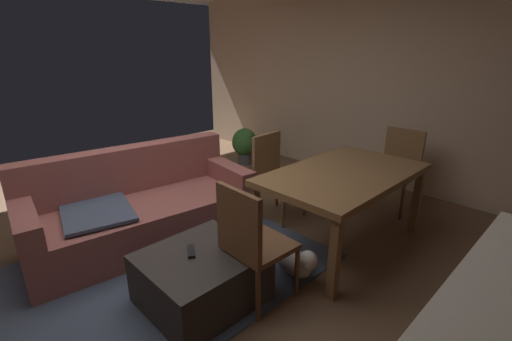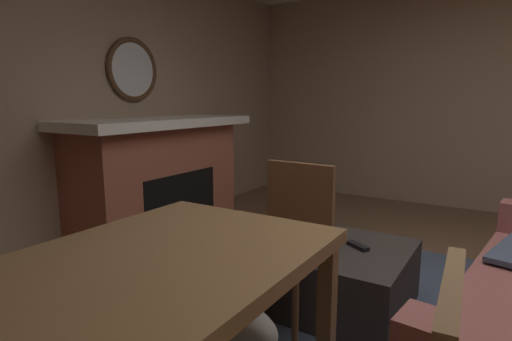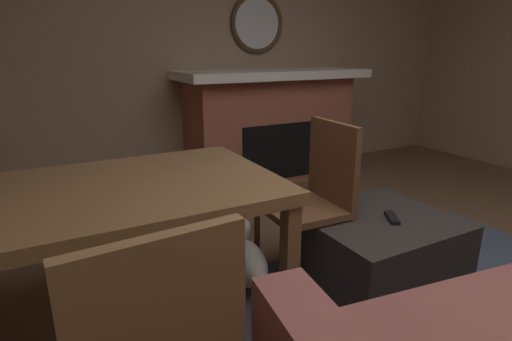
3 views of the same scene
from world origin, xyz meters
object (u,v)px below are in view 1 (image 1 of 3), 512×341
(couch, at_px, (141,209))
(dining_chair_north, at_px, (274,171))
(tv_remote, at_px, (191,251))
(dining_chair_west, at_px, (250,239))
(ottoman_coffee_table, at_px, (202,277))
(dining_table, at_px, (344,179))
(small_dog, at_px, (294,260))
(dining_chair_east, at_px, (398,165))
(potted_plant, at_px, (245,144))

(couch, distance_m, dining_chair_north, 1.45)
(tv_remote, distance_m, dining_chair_west, 0.45)
(ottoman_coffee_table, xyz_separation_m, dining_table, (1.46, -0.25, 0.46))
(small_dog, bearing_deg, dining_table, 4.76)
(ottoman_coffee_table, xyz_separation_m, dining_chair_east, (2.66, -0.25, 0.32))
(tv_remote, xyz_separation_m, dining_chair_north, (1.49, 0.56, 0.11))
(ottoman_coffee_table, height_order, dining_chair_east, dining_chair_east)
(tv_remote, relative_size, dining_chair_east, 0.17)
(ottoman_coffee_table, height_order, dining_chair_north, dining_chair_north)
(dining_chair_north, distance_m, potted_plant, 1.91)
(potted_plant, bearing_deg, tv_remote, -139.54)
(couch, xyz_separation_m, small_dog, (0.56, -1.50, -0.14))
(tv_remote, height_order, small_dog, tv_remote)
(ottoman_coffee_table, relative_size, dining_chair_west, 0.87)
(tv_remote, bearing_deg, dining_chair_north, 52.09)
(tv_remote, bearing_deg, dining_table, 19.74)
(potted_plant, height_order, small_dog, potted_plant)
(small_dog, bearing_deg, dining_chair_east, 1.99)
(ottoman_coffee_table, xyz_separation_m, dining_chair_north, (1.46, 0.62, 0.32))
(couch, bearing_deg, tv_remote, -98.65)
(couch, distance_m, dining_chair_west, 1.45)
(dining_chair_north, xyz_separation_m, potted_plant, (1.04, 1.60, -0.19))
(couch, bearing_deg, ottoman_coffee_table, -96.49)
(small_dog, bearing_deg, tv_remote, 152.80)
(dining_chair_north, distance_m, small_dog, 1.26)
(dining_chair_north, bearing_deg, dining_chair_east, -35.86)
(couch, distance_m, ottoman_coffee_table, 1.19)
(dining_chair_east, relative_size, dining_chair_north, 1.00)
(dining_chair_west, relative_size, potted_plant, 1.58)
(dining_chair_west, xyz_separation_m, dining_chair_north, (1.19, 0.87, 0.00))
(dining_table, height_order, dining_chair_east, dining_chair_east)
(tv_remote, xyz_separation_m, dining_chair_west, (0.30, -0.31, 0.11))
(potted_plant, bearing_deg, small_dog, -125.30)
(dining_chair_west, xyz_separation_m, dining_chair_east, (2.39, 0.00, 0.00))
(ottoman_coffee_table, relative_size, tv_remote, 5.08)
(couch, height_order, dining_chair_west, dining_chair_west)
(couch, distance_m, tv_remote, 1.14)
(tv_remote, distance_m, dining_chair_north, 1.60)
(couch, height_order, small_dog, couch)
(dining_chair_east, bearing_deg, dining_chair_west, -179.99)
(tv_remote, height_order, dining_chair_north, dining_chair_north)
(tv_remote, xyz_separation_m, potted_plant, (2.53, 2.16, -0.08))
(dining_chair_east, bearing_deg, couch, 150.53)
(dining_table, bearing_deg, small_dog, -175.24)
(tv_remote, distance_m, potted_plant, 3.33)
(couch, relative_size, potted_plant, 3.70)
(dining_table, xyz_separation_m, potted_plant, (1.03, 2.47, -0.33))
(couch, distance_m, potted_plant, 2.58)
(couch, height_order, dining_chair_east, dining_chair_east)
(dining_chair_west, bearing_deg, dining_table, -0.18)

